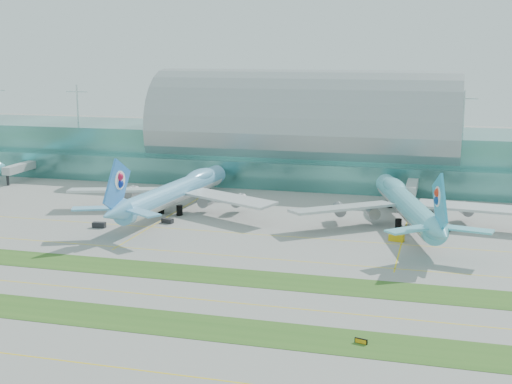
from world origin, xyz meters
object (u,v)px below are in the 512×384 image
(terminal, at_px, (305,143))
(taxiway_sign_east, at_px, (361,341))
(airliner_b, at_px, (176,190))
(airliner_c, at_px, (407,203))

(terminal, xyz_separation_m, taxiway_sign_east, (41.76, -156.82, -13.72))
(airliner_b, relative_size, taxiway_sign_east, 34.12)
(airliner_b, relative_size, airliner_c, 1.04)
(airliner_b, height_order, airliner_c, airliner_b)
(taxiway_sign_east, bearing_deg, terminal, 120.10)
(terminal, xyz_separation_m, airliner_c, (44.13, -67.71, -7.42))
(terminal, distance_m, airliner_c, 81.16)
(terminal, distance_m, taxiway_sign_east, 162.86)
(airliner_c, relative_size, taxiway_sign_east, 32.92)
(airliner_b, xyz_separation_m, airliner_c, (72.10, 0.01, -0.11))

